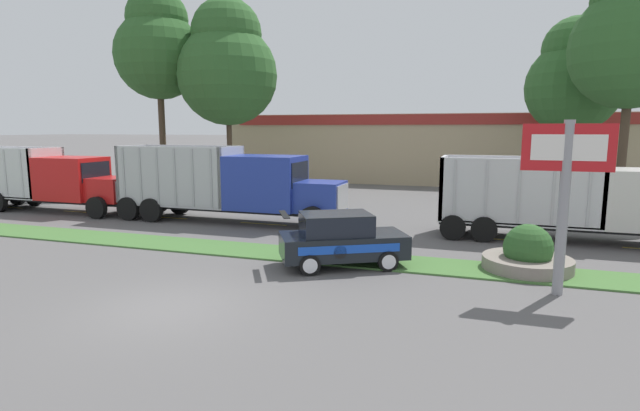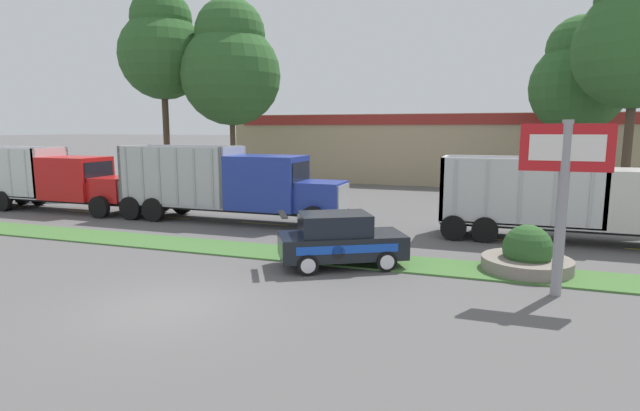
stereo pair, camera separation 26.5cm
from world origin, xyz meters
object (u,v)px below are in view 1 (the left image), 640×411
Objects in this scene: stone_planter at (527,256)px; store_sign_post at (566,175)px; dump_truck_mid at (247,187)px; dump_truck_trail at (618,205)px; rally_car at (341,239)px; dump_truck_far_right at (56,182)px.

store_sign_post is at bearing -73.99° from stone_planter.
dump_truck_trail is (15.64, 0.52, -0.18)m from dump_truck_mid.
dump_truck_mid is 4.09× the size of stone_planter.
stone_planter is (5.77, 1.32, -0.41)m from rally_car.
rally_car is (-9.33, -6.36, -0.66)m from dump_truck_trail.
dump_truck_far_right is 18.60m from rally_car.
dump_truck_mid reaches higher than stone_planter.
dump_truck_trail is 27.04m from dump_truck_far_right.
dump_truck_far_right is 3.92× the size of stone_planter.
dump_truck_far_right is 2.44× the size of rally_car.
dump_truck_far_right is at bearing 162.22° from rally_car.
dump_truck_mid is 1.04× the size of dump_truck_far_right.
dump_truck_mid is 0.95× the size of dump_truck_trail.
rally_car is at bearing -17.78° from dump_truck_far_right.
stone_planter is (23.47, -4.35, -1.11)m from dump_truck_far_right.
dump_truck_mid is at bearing -178.11° from dump_truck_trail.
dump_truck_mid is 14.44m from store_sign_post.
stone_planter is at bearing 12.92° from rally_car.
dump_truck_mid is at bearing 159.50° from stone_planter.
dump_truck_far_right is (-11.38, -0.17, -0.14)m from dump_truck_mid.
rally_car is 0.94× the size of store_sign_post.
store_sign_post is (6.39, -0.84, 2.37)m from rally_car.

